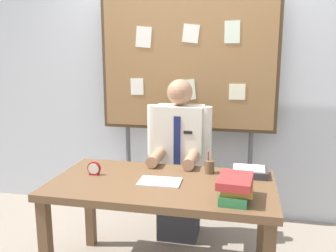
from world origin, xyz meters
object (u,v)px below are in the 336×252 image
object	(u,v)px
bulletin_board	(187,65)
desk_clock	(94,169)
desk	(162,194)
pen_holder	(210,167)
open_notebook	(160,182)
paper_tray	(249,172)
person	(179,166)
book_stack	(235,188)

from	to	relation	value
bulletin_board	desk_clock	bearing A→B (deg)	-117.18
desk	desk_clock	bearing A→B (deg)	175.79
bulletin_board	pen_holder	size ratio (longest dim) A/B	13.43
desk_clock	pen_holder	xyz separation A→B (m)	(0.81, 0.21, 0.01)
desk	pen_holder	world-z (taller)	pen_holder
open_notebook	desk_clock	bearing A→B (deg)	173.44
paper_tray	bulletin_board	bearing A→B (deg)	126.98
bulletin_board	desk_clock	world-z (taller)	bulletin_board
pen_holder	desk	bearing A→B (deg)	-139.87
bulletin_board	paper_tray	distance (m)	1.21
desk	open_notebook	size ratio (longest dim) A/B	5.36
bulletin_board	paper_tray	bearing A→B (deg)	-53.02
person	desk_clock	size ratio (longest dim) A/B	14.36
paper_tray	book_stack	bearing A→B (deg)	-100.01
bulletin_board	open_notebook	world-z (taller)	bulletin_board
paper_tray	desk_clock	bearing A→B (deg)	-168.36
book_stack	open_notebook	world-z (taller)	book_stack
open_notebook	book_stack	bearing A→B (deg)	-19.74
pen_holder	bulletin_board	bearing A→B (deg)	110.97
bulletin_board	book_stack	distance (m)	1.50
bulletin_board	pen_holder	distance (m)	1.10
desk	paper_tray	xyz separation A→B (m)	(0.58, 0.26, 0.12)
open_notebook	desk_clock	size ratio (longest dim) A/B	2.92
book_stack	paper_tray	bearing A→B (deg)	79.99
book_stack	person	bearing A→B (deg)	120.39
desk	person	xyz separation A→B (m)	(0.00, 0.65, 0.00)
desk	desk_clock	size ratio (longest dim) A/B	15.66
open_notebook	pen_holder	xyz separation A→B (m)	(0.31, 0.27, 0.04)
bulletin_board	paper_tray	world-z (taller)	bulletin_board
desk	open_notebook	world-z (taller)	open_notebook
desk_clock	pen_holder	world-z (taller)	pen_holder
pen_holder	paper_tray	bearing A→B (deg)	2.09
person	book_stack	bearing A→B (deg)	-59.61
desk	book_stack	xyz separation A→B (m)	(0.50, -0.20, 0.17)
desk	pen_holder	bearing A→B (deg)	40.13
person	bulletin_board	world-z (taller)	bulletin_board
book_stack	paper_tray	world-z (taller)	book_stack
book_stack	desk_clock	world-z (taller)	book_stack
book_stack	desk_clock	bearing A→B (deg)	166.63
book_stack	pen_holder	size ratio (longest dim) A/B	1.92
book_stack	open_notebook	distance (m)	0.54
paper_tray	pen_holder	bearing A→B (deg)	-177.91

